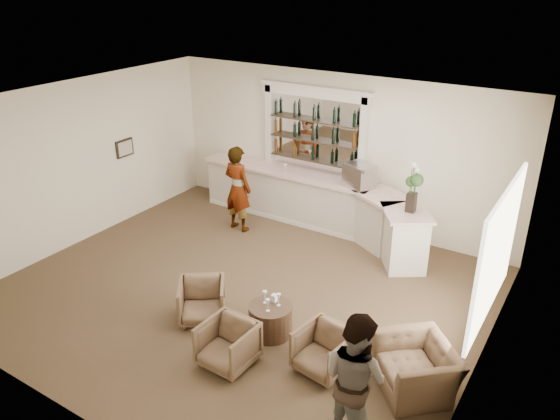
{
  "coord_description": "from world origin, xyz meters",
  "views": [
    {
      "loc": [
        4.96,
        -6.59,
        5.26
      ],
      "look_at": [
        0.22,
        0.9,
        1.29
      ],
      "focal_mm": 35.0,
      "sensor_mm": 36.0,
      "label": 1
    }
  ],
  "objects_px": {
    "cocktail_table": "(270,320)",
    "armchair_far": "(416,368)",
    "armchair_left": "(202,301)",
    "armchair_right": "(324,351)",
    "espresso_machine": "(359,176)",
    "armchair_center": "(228,344)",
    "guest": "(355,378)",
    "flower_vase": "(413,184)",
    "sommelier": "(238,189)",
    "bar_counter": "(317,203)"
  },
  "relations": [
    {
      "from": "cocktail_table",
      "to": "armchair_left",
      "type": "xyz_separation_m",
      "value": [
        -1.14,
        -0.27,
        0.09
      ]
    },
    {
      "from": "cocktail_table",
      "to": "espresso_machine",
      "type": "xyz_separation_m",
      "value": [
        -0.3,
        3.76,
        1.13
      ]
    },
    {
      "from": "guest",
      "to": "armchair_left",
      "type": "relative_size",
      "value": 2.37
    },
    {
      "from": "armchair_far",
      "to": "espresso_machine",
      "type": "xyz_separation_m",
      "value": [
        -2.62,
        3.73,
        1.04
      ]
    },
    {
      "from": "flower_vase",
      "to": "bar_counter",
      "type": "bearing_deg",
      "value": 165.57
    },
    {
      "from": "armchair_center",
      "to": "espresso_machine",
      "type": "height_order",
      "value": "espresso_machine"
    },
    {
      "from": "cocktail_table",
      "to": "armchair_far",
      "type": "relative_size",
      "value": 0.64
    },
    {
      "from": "cocktail_table",
      "to": "espresso_machine",
      "type": "distance_m",
      "value": 3.94
    },
    {
      "from": "armchair_far",
      "to": "flower_vase",
      "type": "bearing_deg",
      "value": 159.43
    },
    {
      "from": "bar_counter",
      "to": "flower_vase",
      "type": "distance_m",
      "value": 2.59
    },
    {
      "from": "armchair_left",
      "to": "armchair_far",
      "type": "distance_m",
      "value": 3.47
    },
    {
      "from": "cocktail_table",
      "to": "armchair_left",
      "type": "relative_size",
      "value": 0.92
    },
    {
      "from": "armchair_left",
      "to": "armchair_far",
      "type": "bearing_deg",
      "value": -31.77
    },
    {
      "from": "espresso_machine",
      "to": "flower_vase",
      "type": "height_order",
      "value": "flower_vase"
    },
    {
      "from": "cocktail_table",
      "to": "espresso_machine",
      "type": "height_order",
      "value": "espresso_machine"
    },
    {
      "from": "bar_counter",
      "to": "flower_vase",
      "type": "relative_size",
      "value": 5.92
    },
    {
      "from": "guest",
      "to": "armchair_left",
      "type": "xyz_separation_m",
      "value": [
        -3.09,
        0.9,
        -0.54
      ]
    },
    {
      "from": "bar_counter",
      "to": "armchair_center",
      "type": "height_order",
      "value": "bar_counter"
    },
    {
      "from": "flower_vase",
      "to": "sommelier",
      "type": "bearing_deg",
      "value": -173.87
    },
    {
      "from": "espresso_machine",
      "to": "sommelier",
      "type": "bearing_deg",
      "value": -136.32
    },
    {
      "from": "armchair_right",
      "to": "armchair_far",
      "type": "relative_size",
      "value": 0.69
    },
    {
      "from": "bar_counter",
      "to": "cocktail_table",
      "type": "bearing_deg",
      "value": -71.56
    },
    {
      "from": "flower_vase",
      "to": "armchair_center",
      "type": "bearing_deg",
      "value": -105.62
    },
    {
      "from": "armchair_center",
      "to": "bar_counter",
      "type": "bearing_deg",
      "value": 105.65
    },
    {
      "from": "cocktail_table",
      "to": "armchair_far",
      "type": "bearing_deg",
      "value": 0.6
    },
    {
      "from": "bar_counter",
      "to": "espresso_machine",
      "type": "height_order",
      "value": "espresso_machine"
    },
    {
      "from": "armchair_left",
      "to": "espresso_machine",
      "type": "xyz_separation_m",
      "value": [
        0.84,
        4.03,
        1.05
      ]
    },
    {
      "from": "guest",
      "to": "flower_vase",
      "type": "bearing_deg",
      "value": -61.44
    },
    {
      "from": "armchair_far",
      "to": "flower_vase",
      "type": "xyz_separation_m",
      "value": [
        -1.3,
        3.12,
        1.34
      ]
    },
    {
      "from": "bar_counter",
      "to": "armchair_far",
      "type": "height_order",
      "value": "bar_counter"
    },
    {
      "from": "cocktail_table",
      "to": "armchair_far",
      "type": "height_order",
      "value": "armchair_far"
    },
    {
      "from": "guest",
      "to": "armchair_left",
      "type": "distance_m",
      "value": 3.26
    },
    {
      "from": "bar_counter",
      "to": "guest",
      "type": "distance_m",
      "value": 5.85
    },
    {
      "from": "sommelier",
      "to": "armchair_right",
      "type": "distance_m",
      "value": 4.87
    },
    {
      "from": "sommelier",
      "to": "armchair_far",
      "type": "relative_size",
      "value": 1.78
    },
    {
      "from": "sommelier",
      "to": "armchair_far",
      "type": "xyz_separation_m",
      "value": [
        4.95,
        -2.73,
        -0.59
      ]
    },
    {
      "from": "bar_counter",
      "to": "flower_vase",
      "type": "height_order",
      "value": "flower_vase"
    },
    {
      "from": "flower_vase",
      "to": "guest",
      "type": "bearing_deg",
      "value": -77.88
    },
    {
      "from": "cocktail_table",
      "to": "sommelier",
      "type": "height_order",
      "value": "sommelier"
    },
    {
      "from": "armchair_right",
      "to": "armchair_far",
      "type": "bearing_deg",
      "value": 24.14
    },
    {
      "from": "armchair_center",
      "to": "armchair_right",
      "type": "relative_size",
      "value": 1.01
    },
    {
      "from": "cocktail_table",
      "to": "armchair_right",
      "type": "distance_m",
      "value": 1.15
    },
    {
      "from": "sommelier",
      "to": "armchair_center",
      "type": "xyz_separation_m",
      "value": [
        2.51,
        -3.68,
        -0.6
      ]
    },
    {
      "from": "armchair_left",
      "to": "espresso_machine",
      "type": "bearing_deg",
      "value": 41.57
    },
    {
      "from": "cocktail_table",
      "to": "armchair_right",
      "type": "xyz_separation_m",
      "value": [
        1.1,
        -0.31,
        0.08
      ]
    },
    {
      "from": "cocktail_table",
      "to": "armchair_left",
      "type": "height_order",
      "value": "armchair_left"
    },
    {
      "from": "espresso_machine",
      "to": "armchair_left",
      "type": "bearing_deg",
      "value": -81.35
    },
    {
      "from": "guest",
      "to": "armchair_far",
      "type": "bearing_deg",
      "value": -90.97
    },
    {
      "from": "flower_vase",
      "to": "armchair_left",
      "type": "bearing_deg",
      "value": -122.33
    },
    {
      "from": "armchair_left",
      "to": "armchair_right",
      "type": "relative_size",
      "value": 1.02
    }
  ]
}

